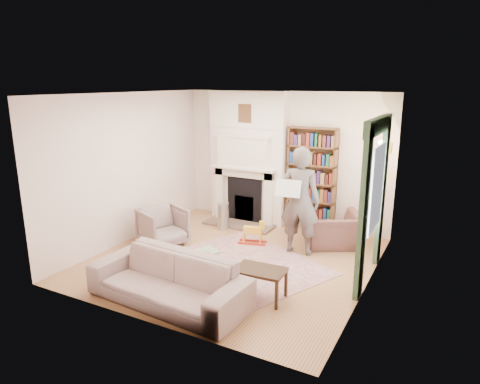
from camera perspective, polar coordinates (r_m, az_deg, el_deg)
The scene contains 25 objects.
floor at distance 7.50m, azimuth -0.90°, elevation -8.96°, with size 4.50×4.50×0.00m, color brown.
ceiling at distance 6.87m, azimuth -1.00°, elevation 12.95°, with size 4.50×4.50×0.00m, color white.
wall_back at distance 9.05m, azimuth 5.94°, elevation 4.37°, with size 4.50×4.50×0.00m, color white.
wall_front at distance 5.27m, azimuth -12.83°, elevation -3.45°, with size 4.50×4.50×0.00m, color white.
wall_left at distance 8.35m, azimuth -14.62°, elevation 3.10°, with size 4.50×4.50×0.00m, color white.
wall_right at distance 6.32m, azimuth 17.23°, elevation -0.73°, with size 4.50×4.50×0.00m, color white.
fireplace at distance 9.18m, azimuth 1.11°, elevation 4.50°, with size 1.70×0.58×2.80m.
bookcase at distance 8.76m, azimuth 9.53°, elevation 2.39°, with size 1.00×0.24×1.85m, color brown.
window at distance 6.69m, azimuth 17.80°, elevation 0.51°, with size 0.02×0.90×1.30m, color silver.
curtain_left at distance 6.10m, azimuth 16.09°, elevation -3.15°, with size 0.07×0.32×2.40m, color #324E34.
curtain_right at distance 7.43m, azimuth 18.38°, elevation -0.17°, with size 0.07×0.32×2.40m, color #324E34.
pelmet at distance 6.55m, azimuth 18.05°, elevation 8.47°, with size 0.09×1.70×0.24m, color #324E34.
wall_sconce at distance 7.71m, azimuth 18.07°, elevation 5.70°, with size 0.20×0.24×0.24m, color gold, non-canonical shape.
rug at distance 7.33m, azimuth 0.71°, elevation -9.50°, with size 2.56×1.97×0.01m, color tan.
armchair_reading at distance 8.16m, azimuth 12.28°, elevation -4.92°, with size 0.98×0.86×0.64m, color #442724.
armchair_left at distance 8.16m, azimuth -10.23°, elevation -4.55°, with size 0.76×0.78×0.71m, color #A29986.
sofa at distance 6.10m, azimuth -9.55°, elevation -11.50°, with size 2.31×0.90×0.67m, color #A39B86.
man_reading at distance 7.54m, azimuth 8.00°, elevation -1.20°, with size 0.70×0.46×1.93m, color #534842.
newspaper at distance 7.35m, azimuth 6.44°, elevation 0.49°, with size 0.43×0.02×0.30m, color silver.
coffee_table at distance 6.17m, azimuth 2.68°, elevation -12.12°, with size 0.70×0.45×0.45m, color black, non-canonical shape.
paraffin_heater at distance 8.89m, azimuth -2.25°, elevation -3.24°, with size 0.24×0.24×0.55m, color #A0A1A8.
rocking_horse at distance 8.08m, azimuth 1.67°, elevation -5.42°, with size 0.52×0.21×0.46m, color gold, non-canonical shape.
board_game at distance 7.77m, azimuth -4.54°, elevation -7.91°, with size 0.39×0.39×0.03m, color #E6EF54.
game_box_lid at distance 7.51m, azimuth -4.30°, elevation -8.65°, with size 0.32×0.21×0.05m, color red.
comic_annuals at distance 7.08m, azimuth -1.35°, elevation -10.28°, with size 0.85×0.78×0.02m.
Camera 1 is at (3.31, -6.02, 3.00)m, focal length 32.00 mm.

